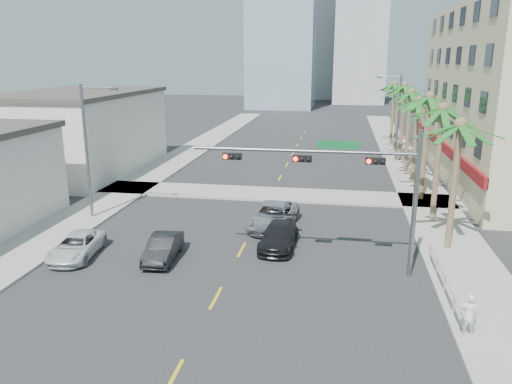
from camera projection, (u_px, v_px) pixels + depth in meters
ground at (190, 346)px, 18.96m from camera, size 260.00×260.00×0.00m
sidewalk_right at (431, 209)px, 36.04m from camera, size 4.00×120.00×0.15m
sidewalk_left at (119, 194)px, 39.93m from camera, size 4.00×120.00×0.15m
sidewalk_cross at (271, 194)px, 39.89m from camera, size 80.00×4.00×0.15m
building_left_far at (79, 134)px, 47.84m from camera, size 11.00×18.00×7.20m
tower_far_center at (314, 18)px, 133.00m from camera, size 16.00×16.00×42.00m
traffic_signal_mast at (349, 176)px, 24.28m from camera, size 11.12×0.54×7.20m
palm_tree_0 at (460, 126)px, 26.67m from camera, size 4.80×4.80×7.80m
palm_tree_1 at (442, 110)px, 31.53m from camera, size 4.80×4.80×8.16m
palm_tree_2 at (430, 98)px, 36.39m from camera, size 4.80×4.80×8.52m
palm_tree_3 at (419, 102)px, 41.52m from camera, size 4.80×4.80×7.80m
palm_tree_4 at (411, 93)px, 46.38m from camera, size 4.80×4.80×8.16m
palm_tree_5 at (405, 86)px, 51.24m from camera, size 4.80×4.80×8.52m
palm_tree_6 at (399, 90)px, 56.37m from camera, size 4.80×4.80×7.80m
palm_tree_7 at (395, 85)px, 61.23m from camera, size 4.80×4.80×8.16m
streetlight_left at (89, 145)px, 32.76m from camera, size 2.55×0.25×9.00m
streetlight_right at (397, 113)px, 52.05m from camera, size 2.55×0.25×9.00m
guardrail at (445, 282)px, 22.83m from camera, size 0.08×8.08×1.00m
car_parked_far at (76, 246)px, 27.34m from camera, size 2.55×4.68×1.25m
car_lane_left at (163, 248)px, 27.00m from camera, size 1.71×4.11×1.32m
car_lane_center at (273, 216)px, 32.15m from camera, size 3.13×5.75×1.53m
car_lane_right at (279, 236)px, 28.78m from camera, size 2.05×4.76×1.37m
pedestrian at (469, 315)px, 19.22m from camera, size 0.64×0.42×1.74m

